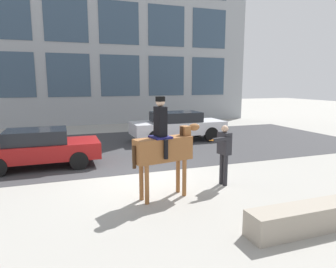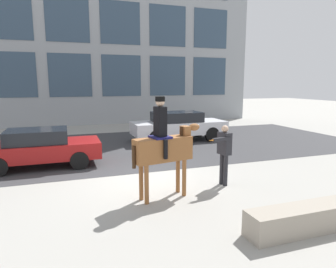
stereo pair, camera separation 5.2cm
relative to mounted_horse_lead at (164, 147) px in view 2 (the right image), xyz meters
name	(u,v)px [view 2 (the right image)]	position (x,y,z in m)	size (l,w,h in m)	color
ground_plane	(145,178)	(-0.06, 1.73, -1.34)	(80.00, 80.00, 0.00)	#9E9B93
road_surface	(118,147)	(-0.06, 6.48, -1.34)	(23.72, 8.50, 0.01)	#38383A
mounted_horse_lead	(164,147)	(0.00, 0.00, 0.00)	(1.93, 0.72, 2.60)	brown
pedestrian_bystander	(224,150)	(1.92, 0.35, -0.31)	(0.82, 0.55, 1.75)	#232328
street_car_near_lane	(40,147)	(-3.19, 4.17, -0.64)	(4.00, 1.79, 1.34)	maroon
street_car_far_lane	(178,125)	(3.14, 7.12, -0.55)	(4.76, 1.84, 1.48)	silver
planter_ledge	(309,218)	(2.18, -2.61, -1.08)	(2.74, 0.56, 0.52)	#9E9384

